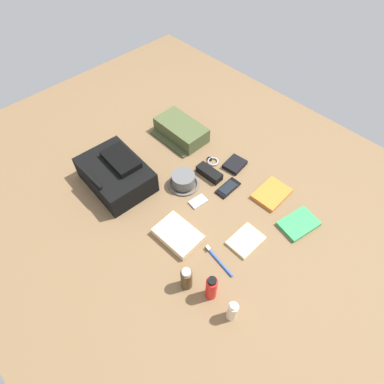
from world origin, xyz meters
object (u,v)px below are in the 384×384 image
folded_towel (178,235)px  wristwatch (213,161)px  cologne_bottle (186,279)px  cell_phone (228,188)px  media_player (198,201)px  wallet (235,164)px  travel_guidebook (272,194)px  sunglasses_case (209,173)px  sunscreen_spray (211,288)px  paperback_novel (299,224)px  notepad (246,240)px  bucket_hat (183,181)px  backpack (116,174)px  toothbrush (217,259)px  toiletry_pouch (181,130)px  lotion_bottle (232,311)px

folded_towel → wristwatch: bearing=-64.4°
cologne_bottle → cell_phone: cologne_bottle is taller
media_player → wallet: 0.31m
travel_guidebook → wallet: wallet is taller
cell_phone → sunglasses_case: size_ratio=0.95×
sunscreen_spray → travel_guidebook: sunscreen_spray is taller
cell_phone → wallet: size_ratio=1.21×
cologne_bottle → wristwatch: (0.40, -0.57, -0.05)m
paperback_novel → notepad: (0.11, 0.24, -0.00)m
cell_phone → travel_guidebook: bearing=-144.5°
bucket_hat → media_player: bucket_hat is taller
paperback_novel → notepad: size_ratio=1.29×
bucket_hat → backpack: bearing=43.5°
cologne_bottle → notepad: cologne_bottle is taller
cell_phone → notepad: (-0.26, 0.16, 0.00)m
cell_phone → sunglasses_case: bearing=2.4°
travel_guidebook → toothbrush: (-0.05, 0.45, -0.00)m
toothbrush → cologne_bottle: bearing=86.5°
folded_towel → paperback_novel: bearing=-127.3°
sunscreen_spray → cologne_bottle: 0.10m
toiletry_pouch → toothbrush: toiletry_pouch is taller
paperback_novel → wallet: wallet is taller
toiletry_pouch → toothbrush: 0.80m
sunglasses_case → sunscreen_spray: bearing=132.3°
media_player → sunglasses_case: 0.18m
sunscreen_spray → media_player: sunscreen_spray is taller
media_player → folded_towel: size_ratio=0.45×
bucket_hat → toothbrush: 0.44m
travel_guidebook → folded_towel: bearing=73.6°
bucket_hat → folded_towel: 0.30m
bucket_hat → wristwatch: (0.01, -0.22, -0.02)m
cell_phone → toiletry_pouch: bearing=-11.8°
toiletry_pouch → wallet: toiletry_pouch is taller
lotion_bottle → cell_phone: (0.43, -0.45, -0.05)m
paperback_novel → backpack: bearing=29.7°
cologne_bottle → wallet: (0.30, -0.63, -0.05)m
sunscreen_spray → cologne_bottle: bearing=22.9°
lotion_bottle → sunglasses_case: lotion_bottle is taller
lotion_bottle → sunglasses_case: size_ratio=0.85×
toiletry_pouch → wallet: size_ratio=2.69×
sunglasses_case → notepad: bearing=155.4°
toiletry_pouch → wallet: 0.37m
backpack → folded_towel: bearing=-179.4°
travel_guidebook → lotion_bottle: bearing=113.4°
notepad → lotion_bottle: bearing=120.4°
lotion_bottle → folded_towel: (0.40, -0.09, -0.04)m
toiletry_pouch → bucket_hat: 0.36m
lotion_bottle → notepad: lotion_bottle is taller
travel_guidebook → folded_towel: folded_towel is taller
backpack → lotion_bottle: (-0.84, 0.08, -0.01)m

